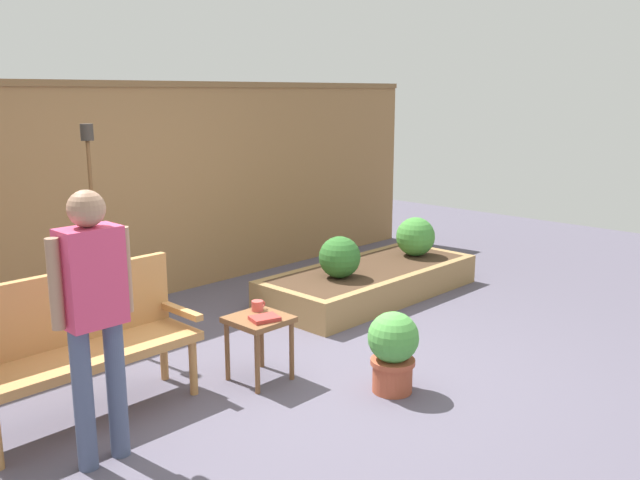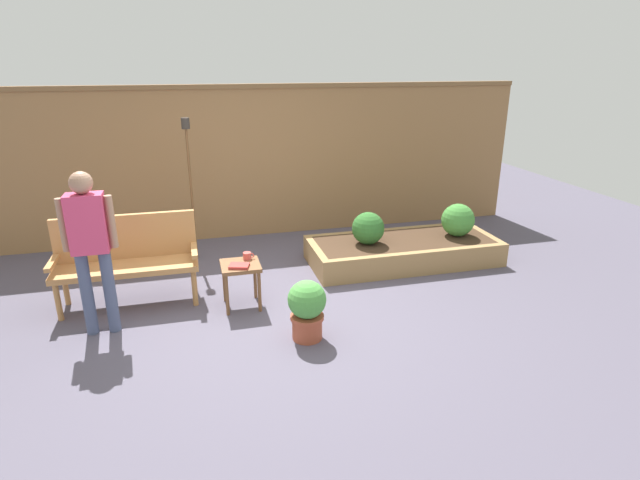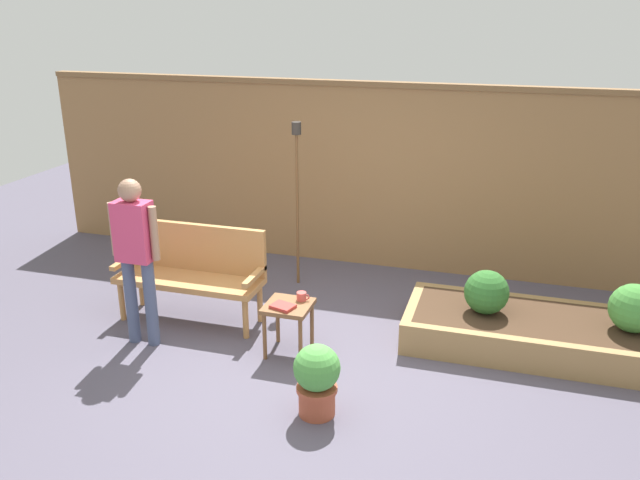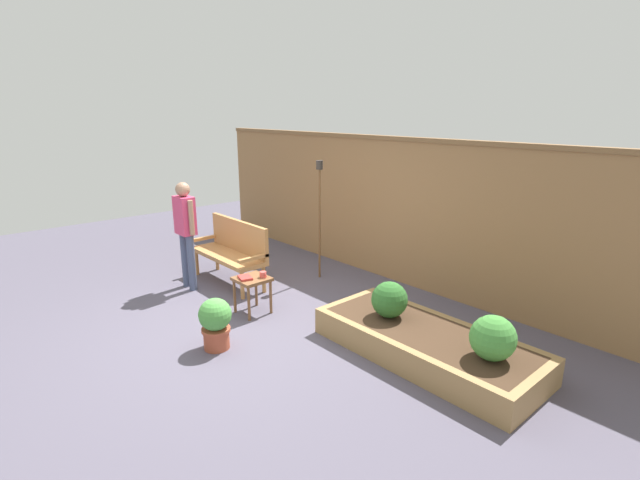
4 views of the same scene
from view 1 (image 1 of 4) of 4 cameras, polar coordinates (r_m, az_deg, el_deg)
ground_plane at (r=5.07m, az=-0.44°, el=-11.52°), size 14.00×14.00×0.00m
fence_back at (r=6.78m, az=-16.45°, el=3.75°), size 8.40×0.14×2.16m
garden_bench at (r=4.60m, az=-19.64°, el=-7.53°), size 1.44×0.48×0.94m
side_table at (r=4.90m, az=-5.18°, el=-7.41°), size 0.40×0.40×0.48m
cup_on_table at (r=5.00m, az=-5.30°, el=-5.56°), size 0.12×0.09×0.08m
book_on_table at (r=4.80m, az=-4.71°, el=-6.62°), size 0.23×0.20×0.03m
potted_boxwood at (r=4.75m, az=6.20°, el=-9.11°), size 0.36×0.36×0.58m
raised_planter_bed at (r=6.94m, az=4.28°, el=-3.54°), size 2.40×1.00×0.30m
shrub_near_bench at (r=6.47m, az=1.68°, el=-1.46°), size 0.40×0.40×0.40m
shrub_far_corner at (r=7.40m, az=8.08°, el=0.28°), size 0.42×0.42×0.42m
tiki_torch at (r=5.70m, az=-18.75°, el=3.45°), size 0.10×0.10×1.81m
person_by_bench at (r=3.86m, az=-18.61°, el=-5.21°), size 0.47×0.20×1.56m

